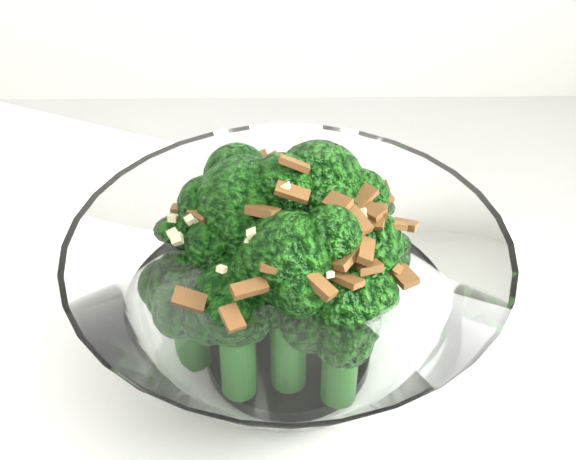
{
  "coord_description": "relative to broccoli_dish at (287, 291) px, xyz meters",
  "views": [
    {
      "loc": [
        0.31,
        -0.2,
        1.15
      ],
      "look_at": [
        0.31,
        0.16,
        0.85
      ],
      "focal_mm": 55.0,
      "sensor_mm": 36.0,
      "label": 1
    }
  ],
  "objects": [
    {
      "name": "broccoli_dish",
      "position": [
        0.0,
        0.0,
        0.0
      ],
      "size": [
        0.24,
        0.24,
        0.15
      ],
      "color": "white",
      "rests_on": "table"
    }
  ]
}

